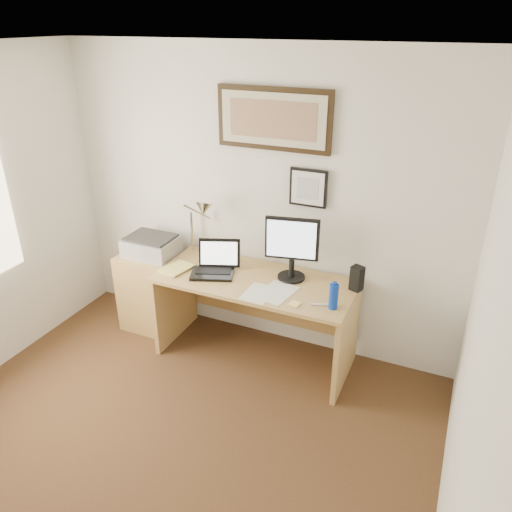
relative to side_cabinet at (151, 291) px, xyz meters
The scene contains 20 objects.
floor 1.95m from the side_cabinet, 61.29° to the right, with size 4.00×4.00×0.00m, color #442B18.
ceiling 2.87m from the side_cabinet, 61.29° to the right, with size 4.00×4.00×0.00m, color white.
wall_back 1.32m from the side_cabinet, 19.18° to the left, with size 3.50×0.02×2.50m, color silver.
wall_right 3.28m from the side_cabinet, 32.18° to the right, with size 0.02×4.00×2.50m, color silver.
side_cabinet is the anchor object (origin of this frame).
water_bottle 1.84m from the side_cabinet, ahead, with size 0.07×0.07×0.19m, color #0C34A6.
bottle_cap 1.87m from the side_cabinet, ahead, with size 0.03×0.03×0.02m, color #0C34A6.
speaker 1.92m from the side_cabinet, ahead, with size 0.09×0.08×0.20m, color black.
paper_sheet_a 1.27m from the side_cabinet, 11.64° to the right, with size 0.20×0.29×0.00m, color silver.
paper_sheet_b 1.38m from the side_cabinet, ahead, with size 0.23×0.33×0.00m, color silver.
sticky_pad 1.57m from the side_cabinet, 10.94° to the right, with size 0.08×0.08×0.01m, color #FAE876.
marker_pen 1.73m from the side_cabinet, ahead, with size 0.02×0.02×0.14m, color white.
book 0.52m from the side_cabinet, 23.76° to the right, with size 0.19×0.26×0.02m, color #E4D86B.
desk 1.08m from the side_cabinet, ahead, with size 1.60×0.70×0.75m.
laptop 0.85m from the side_cabinet, ahead, with size 0.40×0.40×0.26m.
lcd_monitor 1.49m from the side_cabinet, ahead, with size 0.42×0.22×0.52m.
printer 0.46m from the side_cabinet, 44.73° to the left, with size 0.44×0.34×0.18m.
desk_lamp 0.98m from the side_cabinet, 14.38° to the left, with size 0.29×0.27×0.53m.
picture_large 1.93m from the side_cabinet, 15.25° to the left, with size 0.92×0.04×0.47m.
picture_small 1.77m from the side_cabinet, 12.05° to the left, with size 0.30×0.03×0.30m.
Camera 1 is at (1.58, -1.58, 2.65)m, focal length 35.00 mm.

